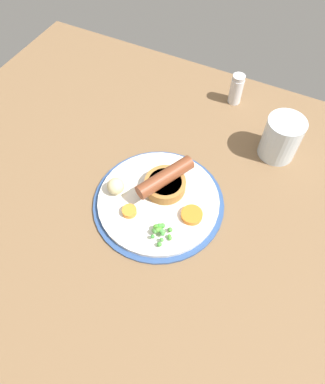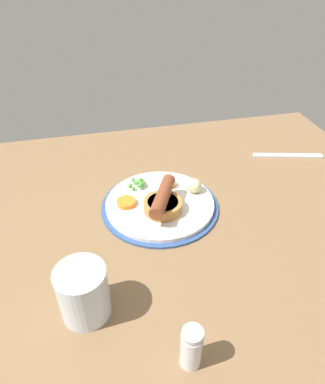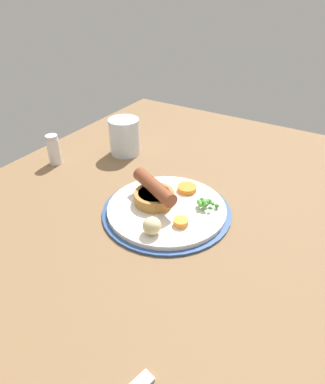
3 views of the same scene
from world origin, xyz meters
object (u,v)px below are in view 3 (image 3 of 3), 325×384
dinner_plate (166,211)px  carrot_slice_1 (181,222)px  pea_pile (204,203)px  drinking_glass (125,137)px  salt_shaker (54,150)px  carrot_slice_2 (187,188)px  sausage_pudding (152,194)px  potato_chunk_0 (152,226)px

dinner_plate → carrot_slice_1: bearing=-121.3°
pea_pile → drinking_glass: 31.36cm
pea_pile → salt_shaker: salt_shaker is taller
carrot_slice_1 → carrot_slice_2: (10.48, 4.35, -0.04)cm
dinner_plate → carrot_slice_1: size_ratio=9.32×
drinking_glass → salt_shaker: (-13.28, 11.11, -0.93)cm
carrot_slice_1 → salt_shaker: size_ratio=0.37×
dinner_plate → drinking_glass: (16.87, 22.19, 3.95)cm
carrot_slice_2 → salt_shaker: (-3.86, 33.93, 1.68)cm
sausage_pudding → pea_pile: (3.90, -9.41, -1.02)cm
dinner_plate → carrot_slice_1: (-3.03, -4.99, 1.39)cm
pea_pile → carrot_slice_1: pea_pile is taller
pea_pile → potato_chunk_0: bearing=158.9°
salt_shaker → drinking_glass: bearing=-39.9°
carrot_slice_2 → drinking_glass: bearing=67.6°
sausage_pudding → potato_chunk_0: size_ratio=3.59×
carrot_slice_2 → pea_pile: bearing=-122.6°
sausage_pudding → salt_shaker: (3.64, 30.15, 0.10)cm
potato_chunk_0 → carrot_slice_1: 5.67cm
salt_shaker → dinner_plate: bearing=-96.2°
potato_chunk_0 → carrot_slice_2: 15.17cm
drinking_glass → salt_shaker: size_ratio=1.24×
pea_pile → drinking_glass: (13.01, 28.46, 2.04)cm
dinner_plate → sausage_pudding: bearing=90.9°
carrot_slice_1 → pea_pile: bearing=-10.5°
potato_chunk_0 → carrot_slice_2: size_ratio=0.83×
sausage_pudding → potato_chunk_0: (-7.59, -4.98, -0.53)cm
sausage_pudding → salt_shaker: size_ratio=1.62×
pea_pile → carrot_slice_2: (3.60, 5.63, -0.56)cm
sausage_pudding → drinking_glass: drinking_glass is taller
sausage_pudding → carrot_slice_1: 8.79cm
sausage_pudding → carrot_slice_1: (-2.98, -8.13, -1.54)cm
sausage_pudding → carrot_slice_1: sausage_pudding is taller
dinner_plate → sausage_pudding: (-0.05, 3.14, 2.93)cm
potato_chunk_0 → dinner_plate: bearing=13.6°
dinner_plate → carrot_slice_1: carrot_slice_1 is taller
sausage_pudding → drinking_glass: (16.92, 19.04, 1.02)cm
dinner_plate → pea_pile: (3.85, -6.27, 1.91)cm
pea_pile → carrot_slice_2: 6.70cm
sausage_pudding → pea_pile: size_ratio=2.79×
potato_chunk_0 → drinking_glass: drinking_glass is taller
sausage_pudding → potato_chunk_0: 9.09cm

